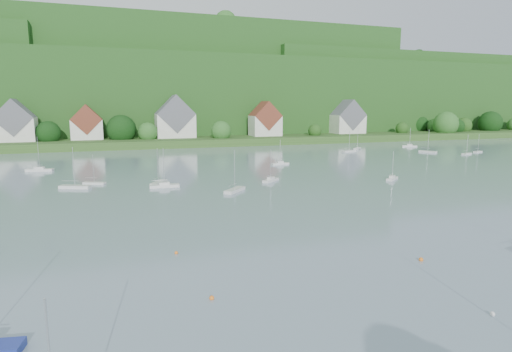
% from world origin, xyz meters
% --- Properties ---
extents(far_shore_strip, '(600.00, 60.00, 3.00)m').
position_xyz_m(far_shore_strip, '(0.00, 200.00, 1.50)').
color(far_shore_strip, '#2E511E').
rests_on(far_shore_strip, ground).
extents(forested_ridge, '(620.00, 181.22, 69.89)m').
position_xyz_m(forested_ridge, '(0.39, 268.57, 22.89)').
color(forested_ridge, '#194415').
rests_on(forested_ridge, ground).
extents(village_building_0, '(14.00, 10.40, 16.00)m').
position_xyz_m(village_building_0, '(-55.00, 187.00, 9.51)').
color(village_building_0, silver).
rests_on(village_building_0, far_shore_strip).
extents(village_building_1, '(12.00, 9.36, 14.00)m').
position_xyz_m(village_building_1, '(-30.00, 189.00, 8.75)').
color(village_building_1, silver).
rests_on(village_building_1, far_shore_strip).
extents(village_building_2, '(16.00, 11.44, 18.00)m').
position_xyz_m(village_building_2, '(5.00, 188.00, 10.27)').
color(village_building_2, silver).
rests_on(village_building_2, far_shore_strip).
extents(village_building_3, '(13.00, 10.40, 15.50)m').
position_xyz_m(village_building_3, '(45.00, 186.00, 9.43)').
color(village_building_3, silver).
rests_on(village_building_3, far_shore_strip).
extents(village_building_4, '(15.00, 10.40, 16.50)m').
position_xyz_m(village_building_4, '(90.00, 190.00, 9.59)').
color(village_building_4, silver).
rests_on(village_building_4, far_shore_strip).
extents(mooring_buoy_0, '(0.42, 0.42, 0.42)m').
position_xyz_m(mooring_buoy_0, '(-13.84, 38.47, 0.00)').
color(mooring_buoy_0, orange).
rests_on(mooring_buoy_0, ground).
extents(mooring_buoy_1, '(0.41, 0.41, 0.41)m').
position_xyz_m(mooring_buoy_1, '(6.22, 28.65, 0.00)').
color(mooring_buoy_1, silver).
rests_on(mooring_buoy_1, ground).
extents(mooring_buoy_2, '(0.47, 0.47, 0.47)m').
position_xyz_m(mooring_buoy_2, '(9.12, 40.18, 0.00)').
color(mooring_buoy_2, orange).
rests_on(mooring_buoy_2, ground).
extents(mooring_buoy_3, '(0.39, 0.39, 0.39)m').
position_xyz_m(mooring_buoy_3, '(-15.01, 50.71, 0.00)').
color(mooring_buoy_3, orange).
rests_on(mooring_buoy_3, ground).
extents(far_sailboat_cluster, '(196.41, 71.53, 8.71)m').
position_xyz_m(far_sailboat_cluster, '(3.83, 118.86, 0.37)').
color(far_sailboat_cluster, silver).
rests_on(far_sailboat_cluster, ground).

